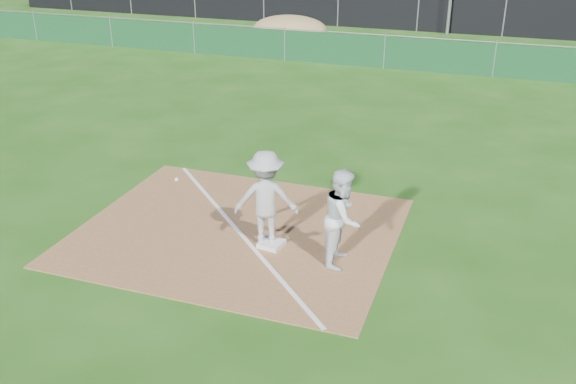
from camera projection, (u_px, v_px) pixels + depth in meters
The scene contains 12 objects.
ground at pixel (351, 104), 20.18m from camera, with size 90.00×90.00×0.00m, color #1E4F11.
infield_dirt at pixel (238, 231), 12.45m from camera, with size 6.00×5.00×0.02m, color brown.
foul_line at pixel (238, 230), 12.44m from camera, with size 0.08×7.00×0.01m, color white.
green_fence at pixel (384, 53), 24.22m from camera, with size 44.00×0.05×1.20m, color #103D1E.
dirt_mound at pixel (290, 29), 28.73m from camera, with size 3.38×2.60×1.17m, color #9D7F4C.
black_fence at pixel (418, 12), 30.96m from camera, with size 46.00×0.04×1.80m, color black.
parking_lot at pixel (431, 15), 35.62m from camera, with size 46.00×9.00×0.01m, color black.
first_base at pixel (272, 244), 11.88m from camera, with size 0.42×0.42×0.09m, color silver.
play_at_first at pixel (266, 198), 11.65m from camera, with size 2.59×1.00×1.82m.
runner at pixel (343, 217), 11.06m from camera, with size 0.86×0.67×1.76m, color white.
car_mid at pixel (416, 1), 35.43m from camera, with size 1.52×4.36×1.44m, color black.
car_right at pixel (567, 9), 33.56m from camera, with size 1.75×4.30×1.25m, color black.
Camera 1 is at (4.56, -9.06, 5.88)m, focal length 40.00 mm.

